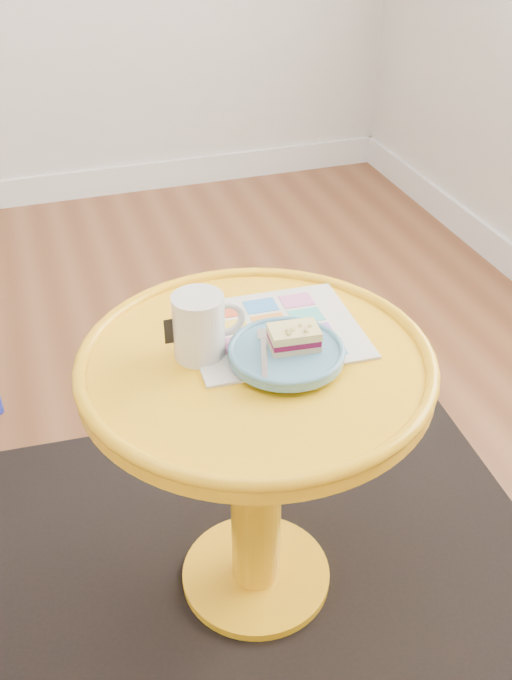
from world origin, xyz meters
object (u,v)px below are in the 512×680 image
object	(u,v)px
side_table	(256,432)
mug	(200,324)
newspaper	(274,331)
plate	(286,354)

from	to	relation	value
side_table	mug	size ratio (longest dim) A/B	4.86
newspaper	plate	distance (m)	0.10
side_table	newspaper	distance (m)	0.19
mug	newspaper	bearing A→B (deg)	10.93
newspaper	plate	size ratio (longest dim) A/B	1.56
mug	side_table	bearing A→B (deg)	-26.48
side_table	mug	bearing A→B (deg)	152.84
mug	plate	world-z (taller)	mug
newspaper	plate	xyz separation A→B (m)	(-0.01, -0.10, 0.02)
side_table	newspaper	world-z (taller)	newspaper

